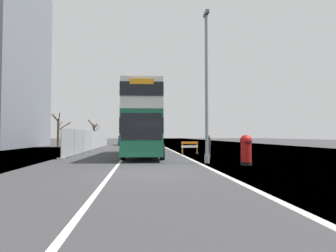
{
  "coord_description": "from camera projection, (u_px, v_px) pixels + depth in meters",
  "views": [
    {
      "loc": [
        -0.33,
        -11.52,
        1.57
      ],
      "look_at": [
        1.48,
        6.06,
        2.2
      ],
      "focal_mm": 28.57,
      "sensor_mm": 36.0,
      "label": 1
    }
  ],
  "objects": [
    {
      "name": "car_oncoming_near",
      "position": [
        143.0,
        140.0,
        34.91
      ],
      "size": [
        1.96,
        4.27,
        2.22
      ],
      "color": "navy",
      "rests_on": "ground"
    },
    {
      "name": "pedestrian_at_kerb",
      "position": [
        208.0,
        146.0,
        18.54
      ],
      "size": [
        0.34,
        0.34,
        1.67
      ],
      "color": "#2D3342",
      "rests_on": "ground"
    },
    {
      "name": "bare_tree_far_verge_mid",
      "position": [
        94.0,
        131.0,
        59.16
      ],
      "size": [
        2.69,
        2.91,
        5.17
      ],
      "color": "#4C3D2D",
      "rests_on": "ground"
    },
    {
      "name": "car_receding_far",
      "position": [
        147.0,
        138.0,
        50.74
      ],
      "size": [
        1.9,
        3.94,
        2.19
      ],
      "color": "black",
      "rests_on": "ground"
    },
    {
      "name": "construction_site_fence",
      "position": [
        93.0,
        141.0,
        29.16
      ],
      "size": [
        0.44,
        24.0,
        2.11
      ],
      "color": "#A8AAAD",
      "rests_on": "ground"
    },
    {
      "name": "car_receding_mid",
      "position": [
        125.0,
        139.0,
        43.56
      ],
      "size": [
        2.07,
        4.2,
        2.17
      ],
      "color": "navy",
      "rests_on": "ground"
    },
    {
      "name": "bare_tree_far_verge_near",
      "position": [
        58.0,
        130.0,
        37.08
      ],
      "size": [
        2.73,
        1.84,
        4.77
      ],
      "color": "#4C3D2D",
      "rests_on": "ground"
    },
    {
      "name": "ground",
      "position": [
        162.0,
        173.0,
        11.59
      ],
      "size": [
        140.0,
        280.0,
        0.1
      ],
      "color": "#38383A"
    },
    {
      "name": "lamppost_foreground",
      "position": [
        207.0,
        91.0,
        15.28
      ],
      "size": [
        0.29,
        0.7,
        8.74
      ],
      "color": "gray",
      "rests_on": "ground"
    },
    {
      "name": "red_pillar_postbox",
      "position": [
        246.0,
        148.0,
        14.14
      ],
      "size": [
        0.62,
        0.62,
        1.61
      ],
      "color": "black",
      "rests_on": "ground"
    },
    {
      "name": "roadworks_barrier",
      "position": [
        190.0,
        146.0,
        22.43
      ],
      "size": [
        1.59,
        0.87,
        1.07
      ],
      "color": "orange",
      "rests_on": "ground"
    },
    {
      "name": "double_decker_bus",
      "position": [
        145.0,
        122.0,
        20.66
      ],
      "size": [
        3.15,
        11.35,
        4.98
      ],
      "color": "#196042",
      "rests_on": "ground"
    }
  ]
}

